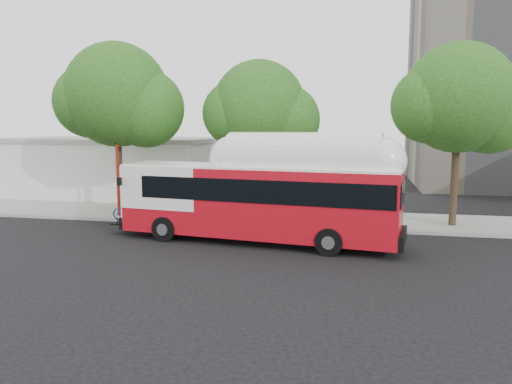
% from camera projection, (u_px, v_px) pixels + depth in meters
% --- Properties ---
extents(ground, '(120.00, 120.00, 0.00)m').
position_uv_depth(ground, '(253.00, 246.00, 21.42)').
color(ground, black).
rests_on(ground, ground).
extents(sidewalk, '(60.00, 5.00, 0.15)m').
position_uv_depth(sidewalk, '(278.00, 217.00, 27.71)').
color(sidewalk, gray).
rests_on(sidewalk, ground).
extents(curb_strip, '(60.00, 0.30, 0.15)m').
position_uv_depth(curb_strip, '(270.00, 226.00, 25.19)').
color(curb_strip, gray).
rests_on(curb_strip, ground).
extents(red_curb_segment, '(10.00, 0.32, 0.16)m').
position_uv_depth(red_curb_segment, '(213.00, 224.00, 25.81)').
color(red_curb_segment, maroon).
rests_on(red_curb_segment, ground).
extents(street_tree_left, '(6.67, 5.80, 9.74)m').
position_uv_depth(street_tree_left, '(125.00, 99.00, 27.72)').
color(street_tree_left, '#2D2116').
rests_on(street_tree_left, ground).
extents(street_tree_mid, '(5.75, 5.00, 8.62)m').
position_uv_depth(street_tree_mid, '(267.00, 111.00, 26.65)').
color(street_tree_mid, '#2D2116').
rests_on(street_tree_mid, ground).
extents(street_tree_right, '(6.21, 5.40, 9.18)m').
position_uv_depth(street_tree_right, '(468.00, 102.00, 24.33)').
color(street_tree_right, '#2D2116').
rests_on(street_tree_right, ground).
extents(low_commercial_bldg, '(16.20, 10.20, 4.25)m').
position_uv_depth(low_commercial_bldg, '(112.00, 166.00, 37.62)').
color(low_commercial_bldg, silver).
rests_on(low_commercial_bldg, ground).
extents(transit_bus, '(13.33, 4.29, 3.88)m').
position_uv_depth(transit_bus, '(259.00, 202.00, 21.77)').
color(transit_bus, '#B00C18').
rests_on(transit_bus, ground).
extents(signal_pole, '(0.13, 0.42, 4.40)m').
position_uv_depth(signal_pole, '(118.00, 178.00, 27.37)').
color(signal_pole, '#AC1A12').
rests_on(signal_pole, ground).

